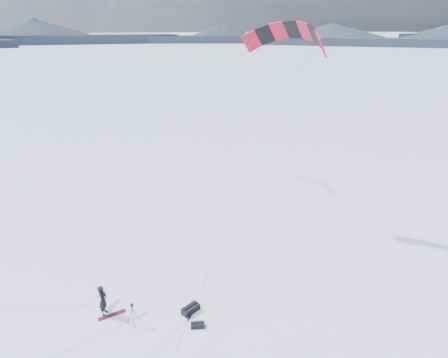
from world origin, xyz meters
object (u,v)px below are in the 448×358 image
gear_bag_a (191,309)px  gear_bag_b (197,325)px  tripod (132,311)px  snowkiter (105,313)px  snowboard (112,315)px

gear_bag_a → gear_bag_b: 1.10m
gear_bag_a → gear_bag_b: (-0.11, -1.10, -0.05)m
gear_bag_a → tripod: bearing=150.6°
tripod → gear_bag_b: size_ratio=1.71×
snowkiter → snowboard: 0.42m
snowboard → gear_bag_b: 4.38m
snowkiter → gear_bag_a: snowkiter is taller
gear_bag_b → tripod: bearing=171.9°
snowboard → gear_bag_b: bearing=-40.1°
snowboard → gear_bag_b: size_ratio=1.90×
snowkiter → gear_bag_a: size_ratio=1.63×
gear_bag_b → gear_bag_a: bearing=107.3°
gear_bag_b → snowkiter: bearing=164.0°
tripod → gear_bag_b: bearing=-52.2°
gear_bag_a → gear_bag_b: size_ratio=1.42×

